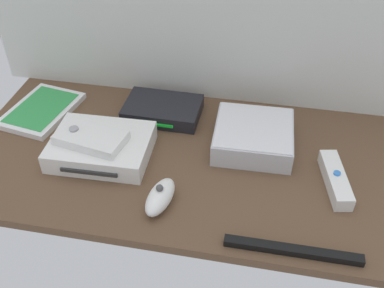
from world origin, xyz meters
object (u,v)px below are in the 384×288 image
Objects in this scene: game_console at (101,147)px; remote_wand at (335,179)px; game_case at (42,110)px; remote_classic_pad at (91,138)px; network_router at (163,110)px; mini_computer at (253,136)px; sensor_bar at (293,250)px; remote_nunchuk at (160,197)px.

remote_wand is (49.34, 0.04, -0.69)cm from game_console.
game_case is 23.13cm from remote_classic_pad.
game_console is 1.02× the size of game_case.
network_router is (29.41, 4.55, 0.94)cm from game_case.
remote_classic_pad is at bearing -25.92° from game_case.
network_router reaches higher than game_case.
remote_classic_pad is (-11.00, -17.78, 3.71)cm from network_router.
remote_classic_pad is at bearing -120.92° from network_router.
remote_classic_pad is (-33.43, -10.52, 2.77)cm from mini_computer.
network_router is 1.19× the size of remote_wand.
sensor_bar is at bearing -25.92° from game_console.
game_console is 19.93cm from remote_nunchuk.
remote_nunchuk is (35.93, -23.92, 1.28)cm from game_case.
remote_nunchuk reaches higher than remote_wand.
sensor_bar is at bearing -47.06° from network_router.
remote_wand is 35.36cm from remote_nunchuk.
remote_wand reaches higher than sensor_bar.
sensor_bar is (61.25, -30.69, -0.06)cm from game_case.
game_console is 19.18cm from network_router.
remote_nunchuk is 26.25cm from sensor_bar.
sensor_bar is (41.36, -18.60, -1.50)cm from game_console.
mini_computer is 1.64× the size of remote_nunchuk.
sensor_bar is (42.84, -17.47, -4.71)cm from remote_classic_pad.
remote_nunchuk is at bearing -126.87° from mini_computer.
network_router is 21.23cm from remote_classic_pad.
remote_wand is at bearing -0.10° from game_case.
mini_computer is at bearing 6.79° from game_case.
game_case is 1.98× the size of remote_nunchuk.
game_case is (-19.89, 12.09, -1.44)cm from game_console.
mini_computer reaches higher than remote_nunchuk.
remote_classic_pad reaches higher than game_case.
remote_nunchuk reaches higher than network_router.
game_console is 0.89× the size of sensor_bar.
game_console is at bearing 168.97° from remote_wand.
mini_computer is 0.96× the size of network_router.
mini_computer reaches higher than remote_wand.
network_router is at bearing 68.82° from remote_classic_pad.
game_case is 70.27cm from remote_wand.
remote_wand is (39.82, -16.60, -0.19)cm from network_router.
game_case is at bearing 147.02° from game_console.
remote_nunchuk is at bearing -171.45° from remote_wand.
game_console reaches higher than remote_wand.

